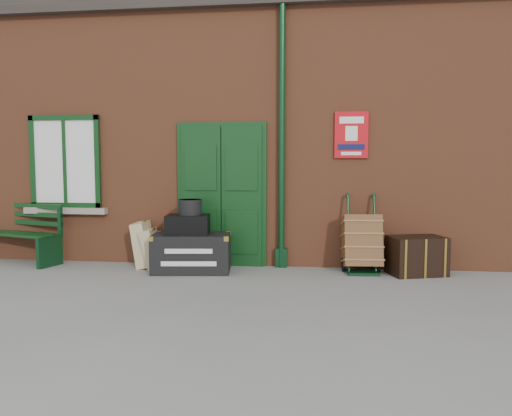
% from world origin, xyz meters
% --- Properties ---
extents(ground, '(80.00, 80.00, 0.00)m').
position_xyz_m(ground, '(0.00, 0.00, 0.00)').
color(ground, gray).
rests_on(ground, ground).
extents(station_building, '(10.30, 4.30, 4.36)m').
position_xyz_m(station_building, '(-0.00, 3.49, 2.16)').
color(station_building, brown).
rests_on(station_building, ground).
extents(bench, '(1.69, 0.94, 1.00)m').
position_xyz_m(bench, '(-3.69, 1.31, 0.50)').
color(bench, '#0E3513').
rests_on(bench, ground).
extents(houdini_trunk, '(1.21, 0.76, 0.57)m').
position_xyz_m(houdini_trunk, '(-0.66, 0.94, 0.29)').
color(houdini_trunk, black).
rests_on(houdini_trunk, ground).
extents(strongbox, '(0.68, 0.53, 0.29)m').
position_xyz_m(strongbox, '(-0.71, 0.94, 0.71)').
color(strongbox, black).
rests_on(strongbox, houdini_trunk).
extents(hatbox, '(0.38, 0.38, 0.23)m').
position_xyz_m(hatbox, '(-0.68, 0.97, 0.97)').
color(hatbox, black).
rests_on(hatbox, strongbox).
extents(suitcase_back, '(0.33, 0.52, 0.71)m').
position_xyz_m(suitcase_back, '(-1.50, 1.20, 0.36)').
color(suitcase_back, '#C7B383').
rests_on(suitcase_back, ground).
extents(suitcase_front, '(0.36, 0.47, 0.62)m').
position_xyz_m(suitcase_front, '(-1.32, 1.10, 0.31)').
color(suitcase_front, '#C7B383').
rests_on(suitcase_front, ground).
extents(porter_trolley, '(0.60, 0.64, 1.14)m').
position_xyz_m(porter_trolley, '(1.86, 1.23, 0.44)').
color(porter_trolley, '#0C3217').
rests_on(porter_trolley, ground).
extents(dark_trunk, '(0.89, 0.72, 0.56)m').
position_xyz_m(dark_trunk, '(2.65, 1.16, 0.28)').
color(dark_trunk, black).
rests_on(dark_trunk, ground).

